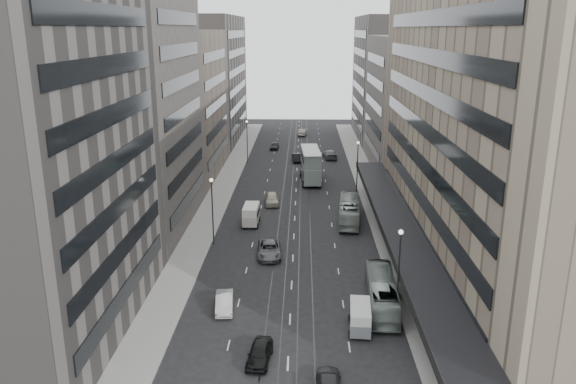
# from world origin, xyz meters

# --- Properties ---
(ground) EXTENTS (220.00, 220.00, 0.00)m
(ground) POSITION_xyz_m (0.00, 0.00, 0.00)
(ground) COLOR black
(ground) RESTS_ON ground
(sidewalk_right) EXTENTS (4.00, 125.00, 0.15)m
(sidewalk_right) POSITION_xyz_m (12.00, 37.50, 0.07)
(sidewalk_right) COLOR gray
(sidewalk_right) RESTS_ON ground
(sidewalk_left) EXTENTS (4.00, 125.00, 0.15)m
(sidewalk_left) POSITION_xyz_m (-12.00, 37.50, 0.07)
(sidewalk_left) COLOR gray
(sidewalk_left) RESTS_ON ground
(department_store) EXTENTS (19.20, 60.00, 30.00)m
(department_store) POSITION_xyz_m (21.45, 8.00, 14.95)
(department_store) COLOR gray
(department_store) RESTS_ON ground
(building_right_mid) EXTENTS (15.00, 28.00, 24.00)m
(building_right_mid) POSITION_xyz_m (21.50, 52.00, 12.00)
(building_right_mid) COLOR #4B4641
(building_right_mid) RESTS_ON ground
(building_right_far) EXTENTS (15.00, 32.00, 28.00)m
(building_right_far) POSITION_xyz_m (21.50, 82.00, 14.00)
(building_right_far) COLOR #5E5854
(building_right_far) RESTS_ON ground
(building_left_a) EXTENTS (15.00, 28.00, 30.00)m
(building_left_a) POSITION_xyz_m (-21.50, -8.00, 15.00)
(building_left_a) COLOR #5E5854
(building_left_a) RESTS_ON ground
(building_left_b) EXTENTS (15.00, 26.00, 34.00)m
(building_left_b) POSITION_xyz_m (-21.50, 19.00, 17.00)
(building_left_b) COLOR #4B4641
(building_left_b) RESTS_ON ground
(building_left_c) EXTENTS (15.00, 28.00, 25.00)m
(building_left_c) POSITION_xyz_m (-21.50, 46.00, 12.50)
(building_left_c) COLOR gray
(building_left_c) RESTS_ON ground
(building_left_d) EXTENTS (15.00, 38.00, 28.00)m
(building_left_d) POSITION_xyz_m (-21.50, 79.00, 14.00)
(building_left_d) COLOR #5E5854
(building_left_d) RESTS_ON ground
(lamp_right_near) EXTENTS (0.44, 0.44, 8.32)m
(lamp_right_near) POSITION_xyz_m (9.70, -5.00, 5.20)
(lamp_right_near) COLOR #262628
(lamp_right_near) RESTS_ON ground
(lamp_right_far) EXTENTS (0.44, 0.44, 8.32)m
(lamp_right_far) POSITION_xyz_m (9.70, 35.00, 5.20)
(lamp_right_far) COLOR #262628
(lamp_right_far) RESTS_ON ground
(lamp_left_near) EXTENTS (0.44, 0.44, 8.32)m
(lamp_left_near) POSITION_xyz_m (-9.70, 12.00, 5.20)
(lamp_left_near) COLOR #262628
(lamp_left_near) RESTS_ON ground
(lamp_left_far) EXTENTS (0.44, 0.44, 8.32)m
(lamp_left_far) POSITION_xyz_m (-9.70, 55.00, 5.20)
(lamp_left_far) COLOR #262628
(lamp_left_far) RESTS_ON ground
(bus_near) EXTENTS (3.06, 10.82, 2.98)m
(bus_near) POSITION_xyz_m (8.50, -3.54, 1.49)
(bus_near) COLOR gray
(bus_near) RESTS_ON ground
(bus_far) EXTENTS (3.52, 11.25, 3.08)m
(bus_far) POSITION_xyz_m (7.41, 20.88, 1.54)
(bus_far) COLOR #919D93
(bus_far) RESTS_ON ground
(double_decker) EXTENTS (3.66, 10.39, 5.60)m
(double_decker) POSITION_xyz_m (2.40, 41.41, 3.02)
(double_decker) COLOR slate
(double_decker) RESTS_ON ground
(vw_microbus) EXTENTS (2.18, 4.33, 2.27)m
(vw_microbus) POSITION_xyz_m (6.12, -7.67, 1.26)
(vw_microbus) COLOR slate
(vw_microbus) RESTS_ON ground
(panel_van) EXTENTS (2.21, 4.35, 2.71)m
(panel_van) POSITION_xyz_m (-5.77, 19.21, 1.49)
(panel_van) COLOR #BCB6A9
(panel_van) RESTS_ON ground
(sedan_0) EXTENTS (2.17, 4.49, 1.48)m
(sedan_0) POSITION_xyz_m (-2.24, -12.76, 0.74)
(sedan_0) COLOR black
(sedan_0) RESTS_ON ground
(sedan_1) EXTENTS (2.03, 4.61, 1.47)m
(sedan_1) POSITION_xyz_m (-6.17, -4.36, 0.74)
(sedan_1) COLOR beige
(sedan_1) RESTS_ON ground
(sedan_2) EXTENTS (3.04, 5.91, 1.60)m
(sedan_2) POSITION_xyz_m (-2.72, 8.55, 0.80)
(sedan_2) COLOR #5B5B5E
(sedan_2) RESTS_ON ground
(sedan_3) EXTENTS (1.93, 4.59, 1.32)m
(sedan_3) POSITION_xyz_m (3.02, -16.38, 0.66)
(sedan_3) COLOR black
(sedan_3) RESTS_ON ground
(sedan_4) EXTENTS (2.36, 5.13, 1.71)m
(sedan_4) POSITION_xyz_m (-3.51, 28.43, 0.85)
(sedan_4) COLOR #B2AC93
(sedan_4) RESTS_ON ground
(sedan_5) EXTENTS (2.06, 4.72, 1.51)m
(sedan_5) POSITION_xyz_m (-0.16, 56.34, 0.75)
(sedan_5) COLOR black
(sedan_5) RESTS_ON ground
(sedan_6) EXTENTS (3.50, 6.20, 1.64)m
(sedan_6) POSITION_xyz_m (2.62, 41.52, 0.82)
(sedan_6) COLOR beige
(sedan_6) RESTS_ON ground
(sedan_7) EXTENTS (3.13, 6.16, 1.71)m
(sedan_7) POSITION_xyz_m (6.48, 59.43, 0.86)
(sedan_7) COLOR #5D5D5F
(sedan_7) RESTS_ON ground
(sedan_8) EXTENTS (1.98, 4.47, 1.50)m
(sedan_8) POSITION_xyz_m (-5.08, 68.11, 0.75)
(sedan_8) COLOR black
(sedan_8) RESTS_ON ground
(sedan_9) EXTENTS (2.30, 5.13, 1.63)m
(sedan_9) POSITION_xyz_m (0.99, 84.33, 0.82)
(sedan_9) COLOR #9F9684
(sedan_9) RESTS_ON ground
(pedestrian) EXTENTS (0.66, 0.50, 1.65)m
(pedestrian) POSITION_xyz_m (11.63, -14.71, 0.98)
(pedestrian) COLOR black
(pedestrian) RESTS_ON sidewalk_right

